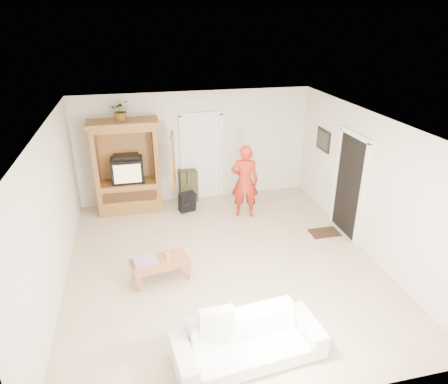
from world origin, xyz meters
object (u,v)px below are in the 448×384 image
at_px(coffee_table, 160,263).
at_px(sofa, 248,341).
at_px(armoire, 129,173).
at_px(man, 245,181).

bearing_deg(coffee_table, sofa, -75.98).
height_order(armoire, man, armoire).
relative_size(sofa, coffee_table, 1.85).
relative_size(man, sofa, 0.84).
xyz_separation_m(man, coffee_table, (-2.03, -1.98, -0.51)).
xyz_separation_m(man, sofa, (-1.06, -3.98, -0.54)).
bearing_deg(coffee_table, man, 32.33).
distance_m(armoire, sofa, 5.11).
height_order(man, sofa, man).
bearing_deg(armoire, coffee_table, -81.47).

